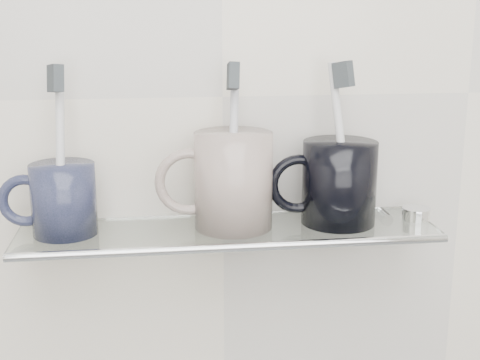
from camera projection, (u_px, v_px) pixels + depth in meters
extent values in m
plane|color=silver|center=(223.00, 97.00, 0.82)|extent=(2.50, 0.00, 2.50)
cube|color=silver|center=(229.00, 231.00, 0.80)|extent=(0.50, 0.12, 0.01)
cylinder|color=silver|center=(234.00, 247.00, 0.75)|extent=(0.50, 0.01, 0.01)
cylinder|color=silver|center=(56.00, 234.00, 0.82)|extent=(0.02, 0.03, 0.02)
cylinder|color=silver|center=(383.00, 221.00, 0.88)|extent=(0.02, 0.03, 0.02)
cylinder|color=black|center=(64.00, 199.00, 0.77)|extent=(0.10, 0.10, 0.08)
torus|color=black|center=(25.00, 201.00, 0.77)|extent=(0.06, 0.01, 0.06)
cylinder|color=silver|center=(60.00, 149.00, 0.76)|extent=(0.02, 0.05, 0.19)
cube|color=#32383C|center=(55.00, 78.00, 0.74)|extent=(0.02, 0.03, 0.03)
cylinder|color=silver|center=(233.00, 180.00, 0.79)|extent=(0.11, 0.11, 0.12)
torus|color=silver|center=(189.00, 182.00, 0.79)|extent=(0.08, 0.01, 0.08)
cylinder|color=#B0B2BF|center=(233.00, 145.00, 0.78)|extent=(0.02, 0.05, 0.19)
cube|color=#32383C|center=(233.00, 76.00, 0.76)|extent=(0.01, 0.03, 0.03)
cylinder|color=black|center=(339.00, 183.00, 0.81)|extent=(0.10, 0.10, 0.10)
torus|color=black|center=(298.00, 184.00, 0.80)|extent=(0.07, 0.01, 0.07)
cylinder|color=white|center=(341.00, 142.00, 0.80)|extent=(0.03, 0.04, 0.19)
cube|color=#32383C|center=(343.00, 75.00, 0.78)|extent=(0.03, 0.03, 0.03)
cylinder|color=silver|center=(416.00, 213.00, 0.83)|extent=(0.04, 0.04, 0.01)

